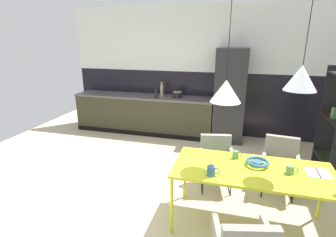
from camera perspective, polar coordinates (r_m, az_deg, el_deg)
ground_plane at (r=3.75m, az=-1.38°, el=-18.11°), size 7.98×7.98×0.00m
back_wall_splashback_dark at (r=6.17m, az=6.67°, el=3.52°), size 6.00×0.12×1.43m
back_wall_panel_upper at (r=6.00m, az=7.16°, el=16.89°), size 6.00×0.12×1.43m
kitchen_counter at (r=6.21m, az=-5.27°, el=1.04°), size 3.27×0.63×0.88m
refrigerator_column at (r=5.70m, az=13.37°, el=4.84°), size 0.63×0.60×1.98m
dining_table at (r=3.16m, az=17.97°, el=-11.20°), size 1.77×0.81×0.75m
armchair_by_stool at (r=4.10m, az=23.33°, el=-8.10°), size 0.53×0.52×0.81m
armchair_corner_seat at (r=3.97m, az=10.47°, el=-7.80°), size 0.56×0.56×0.78m
fruit_bowl at (r=3.22m, az=18.93°, el=-9.02°), size 0.26×0.26×0.07m
open_book at (r=3.32m, az=29.95°, el=-10.32°), size 0.24×0.24×0.02m
mug_glass_clear at (r=3.32m, az=14.58°, el=-7.66°), size 0.12×0.07×0.10m
mug_tall_blue at (r=3.17m, az=25.14°, el=-10.10°), size 0.13×0.08×0.09m
mug_short_terracotta at (r=2.88m, az=9.45°, el=-11.20°), size 0.14×0.09×0.11m
cooking_pot at (r=5.86m, az=2.06°, el=5.25°), size 0.21×0.21×0.16m
bottle_oil_tall at (r=5.99m, az=-1.38°, el=6.20°), size 0.07×0.07×0.33m
bottle_wine_green at (r=5.76m, az=-2.62°, el=5.35°), size 0.06×0.06×0.26m
pendant_lamp_over_table_near at (r=2.84m, az=12.51°, el=5.90°), size 0.33×0.33×1.30m
pendant_lamp_over_table_far at (r=2.88m, az=27.07°, el=7.91°), size 0.31×0.31×1.14m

